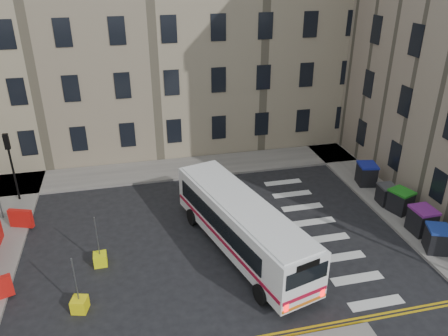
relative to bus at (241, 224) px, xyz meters
name	(u,v)px	position (x,y,z in m)	size (l,w,h in m)	color
ground	(245,236)	(0.53, 1.20, -1.55)	(120.00, 120.00, 0.00)	black
pavement_north	(123,174)	(-5.47, 9.80, -1.48)	(36.00, 3.20, 0.15)	slate
pavement_east	(363,182)	(9.53, 5.20, -1.48)	(2.40, 26.00, 0.15)	slate
terrace_north	(94,26)	(-6.47, 16.70, 7.07)	(38.30, 10.80, 17.20)	gray
traffic_light_nw	(10,157)	(-11.47, 7.70, 1.32)	(0.28, 0.22, 4.10)	black
bus	(241,224)	(0.00, 0.00, 0.00)	(4.75, 10.09, 2.68)	white
wheelie_bin_a	(437,239)	(9.14, -2.28, -0.76)	(1.35, 1.43, 1.27)	black
wheelie_bin_b	(422,220)	(9.40, -0.75, -0.70)	(1.11, 1.27, 1.39)	black
wheelie_bin_c	(400,201)	(9.54, 1.34, -0.74)	(1.35, 1.44, 1.30)	black
wheelie_bin_d	(387,194)	(9.30, 2.31, -0.82)	(0.97, 1.10, 1.15)	black
wheelie_bin_e	(367,174)	(9.42, 4.78, -0.72)	(1.28, 1.41, 1.36)	black
bollard_yellow	(100,259)	(-6.68, 0.45, -1.25)	(0.60, 0.60, 0.60)	#E7EE0D
bollard_chevron	(80,305)	(-7.43, -2.41, -1.25)	(0.60, 0.60, 0.60)	yellow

